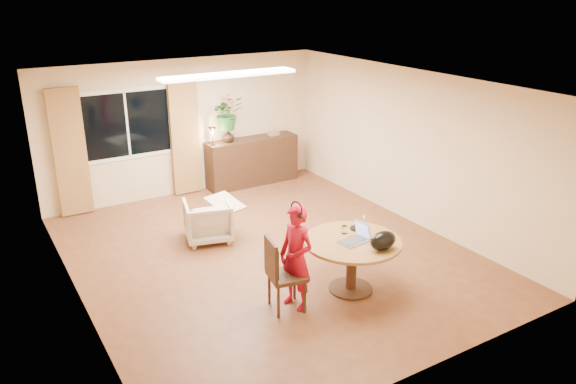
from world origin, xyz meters
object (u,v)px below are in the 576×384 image
Objects in this scene: sideboard at (252,161)px; armchair at (208,220)px; dining_table at (352,251)px; dining_chair at (287,274)px; child at (296,257)px.

armchair is at bearing -132.55° from sideboard.
dining_table is 1.31× the size of dining_chair.
sideboard reaches higher than dining_table.
child reaches higher than dining_table.
dining_chair is 4.82m from sideboard.
armchair is (-1.00, 2.46, -0.24)m from dining_table.
dining_table is at bearing -101.03° from sideboard.
dining_table is at bearing 126.77° from armchair.
dining_table reaches higher than armchair.
dining_chair is 1.34× the size of armchair.
sideboard is at bearing 78.97° from dining_table.
child is at bearing -111.10° from sideboard.
child is at bearing 108.31° from armchair.
child is (0.13, -0.01, 0.20)m from dining_chair.
dining_chair is 0.51× the size of sideboard.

